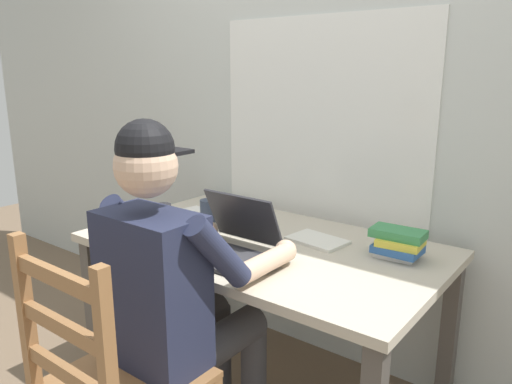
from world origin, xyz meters
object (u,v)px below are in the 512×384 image
object	(u,v)px
seated_person	(178,287)
coffee_mug_spare	(209,211)
desk	(262,261)
coffee_mug_white	(239,209)
book_stack_main	(398,243)
computer_mouse	(269,265)
laptop	(228,240)
coffee_mug_dark	(164,215)

from	to	relation	value
seated_person	coffee_mug_spare	xyz separation A→B (m)	(-0.38, 0.56, 0.07)
desk	coffee_mug_spare	bearing A→B (deg)	169.08
coffee_mug_white	book_stack_main	xyz separation A→B (m)	(0.78, -0.02, 0.01)
computer_mouse	laptop	bearing A→B (deg)	170.55
desk	coffee_mug_white	size ratio (longest dim) A/B	11.57
laptop	desk	bearing A→B (deg)	80.93
book_stack_main	desk	bearing A→B (deg)	-161.59
computer_mouse	coffee_mug_dark	distance (m)	0.68
seated_person	coffee_mug_dark	bearing A→B (deg)	141.85
coffee_mug_white	seated_person	bearing A→B (deg)	-66.55
seated_person	computer_mouse	bearing A→B (deg)	57.28
seated_person	computer_mouse	xyz separation A→B (m)	(0.17, 0.27, 0.03)
laptop	coffee_mug_dark	distance (m)	0.45
coffee_mug_dark	seated_person	bearing A→B (deg)	-38.15
seated_person	coffee_mug_spare	size ratio (longest dim) A/B	11.14
seated_person	computer_mouse	distance (m)	0.32
desk	computer_mouse	bearing A→B (deg)	-48.82
desk	coffee_mug_dark	size ratio (longest dim) A/B	12.87
seated_person	coffee_mug_dark	size ratio (longest dim) A/B	11.29
laptop	coffee_mug_spare	bearing A→B (deg)	142.78
laptop	computer_mouse	world-z (taller)	laptop
coffee_mug_dark	laptop	bearing A→B (deg)	-10.02
computer_mouse	coffee_mug_spare	xyz separation A→B (m)	(-0.56, 0.29, 0.03)
seated_person	book_stack_main	distance (m)	0.82
desk	seated_person	distance (m)	0.50
laptop	coffee_mug_dark	bearing A→B (deg)	169.98
computer_mouse	coffee_mug_spare	size ratio (longest dim) A/B	0.88
computer_mouse	coffee_mug_dark	xyz separation A→B (m)	(-0.67, 0.12, 0.03)
coffee_mug_dark	desk	bearing A→B (deg)	12.44
coffee_mug_dark	book_stack_main	bearing A→B (deg)	15.56
seated_person	coffee_mug_dark	xyz separation A→B (m)	(-0.49, 0.39, 0.07)
desk	laptop	world-z (taller)	laptop
book_stack_main	coffee_mug_white	bearing A→B (deg)	178.81
coffee_mug_white	coffee_mug_spare	bearing A→B (deg)	-127.32
laptop	coffee_mug_dark	world-z (taller)	laptop
seated_person	computer_mouse	size ratio (longest dim) A/B	12.62
desk	book_stack_main	size ratio (longest dim) A/B	7.21
coffee_mug_dark	coffee_mug_spare	world-z (taller)	coffee_mug_spare
coffee_mug_dark	coffee_mug_spare	size ratio (longest dim) A/B	0.99
seated_person	coffee_mug_white	bearing A→B (deg)	113.45
desk	coffee_mug_dark	distance (m)	0.50
book_stack_main	coffee_mug_dark	bearing A→B (deg)	-164.44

